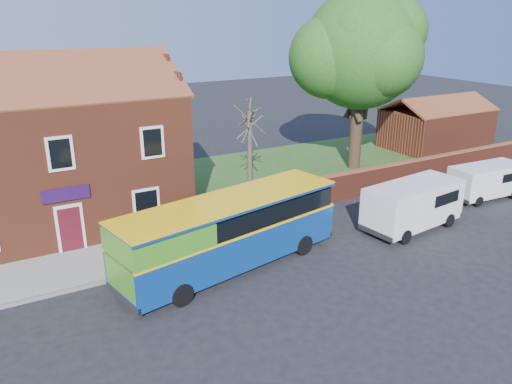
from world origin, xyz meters
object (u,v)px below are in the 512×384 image
bus (224,232)px  van_near (413,204)px  van_far (486,180)px  large_tree (360,54)px

bus → van_near: bearing=-15.4°
van_near → van_far: bearing=2.4°
bus → van_far: bearing=-10.1°
van_far → van_near: bearing=-167.7°
bus → van_near: bus is taller
van_near → large_tree: large_tree is taller
bus → van_near: size_ratio=1.87×
bus → van_near: 10.05m
van_far → large_tree: size_ratio=0.39×
van_near → bus: bearing=169.6°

